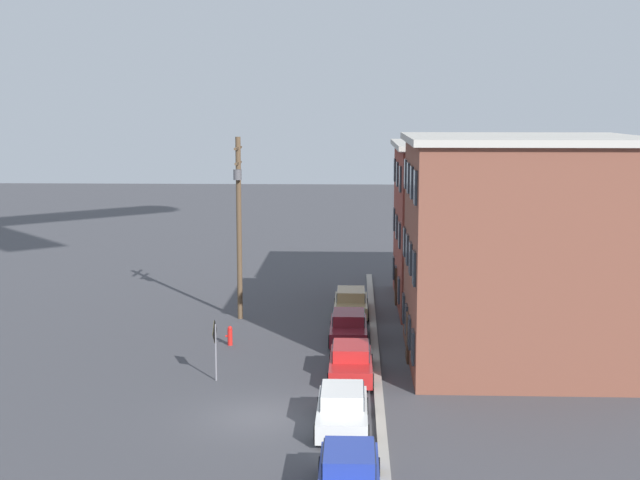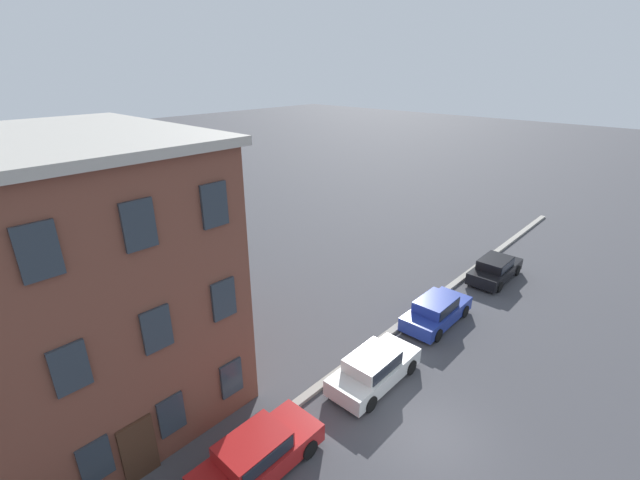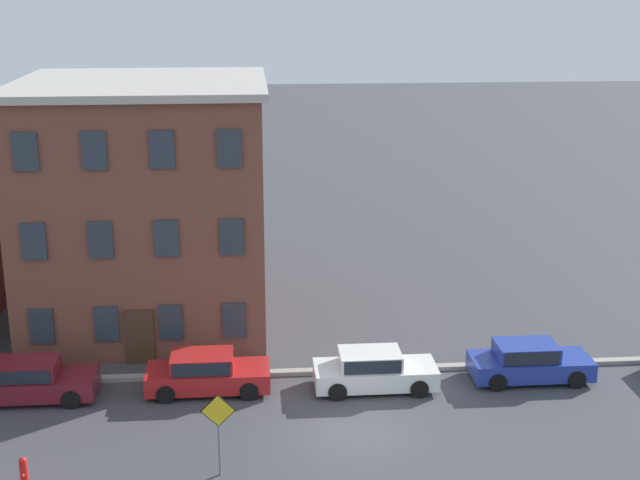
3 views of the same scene
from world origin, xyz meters
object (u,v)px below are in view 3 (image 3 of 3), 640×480
(car_red, at_px, (206,371))
(caution_sign, at_px, (218,421))
(car_white, at_px, (373,369))
(car_maroon, at_px, (30,379))
(fire_hydrant, at_px, (24,472))
(car_blue, at_px, (529,360))

(car_red, height_order, caution_sign, caution_sign)
(car_white, height_order, caution_sign, caution_sign)
(car_maroon, xyz_separation_m, car_red, (6.11, 0.14, 0.00))
(car_red, xyz_separation_m, fire_hydrant, (-5.01, -5.92, -0.27))
(car_white, distance_m, car_blue, 5.81)
(caution_sign, relative_size, fire_hydrant, 2.76)
(car_blue, bearing_deg, car_red, -179.97)
(car_maroon, bearing_deg, car_red, 1.32)
(car_maroon, xyz_separation_m, fire_hydrant, (1.10, -5.78, -0.27))
(car_maroon, relative_size, car_blue, 1.00)
(car_red, bearing_deg, car_blue, 0.03)
(car_blue, bearing_deg, car_white, -177.18)
(car_red, bearing_deg, car_white, -2.67)
(fire_hydrant, bearing_deg, caution_sign, 1.83)
(car_blue, bearing_deg, car_maroon, -179.53)
(fire_hydrant, bearing_deg, car_red, 49.76)
(car_maroon, distance_m, car_blue, 17.90)
(car_red, relative_size, caution_sign, 1.66)
(car_blue, relative_size, caution_sign, 1.66)
(car_maroon, bearing_deg, car_blue, 0.47)
(car_blue, xyz_separation_m, caution_sign, (-11.15, -5.75, 1.03))
(car_red, distance_m, caution_sign, 5.87)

